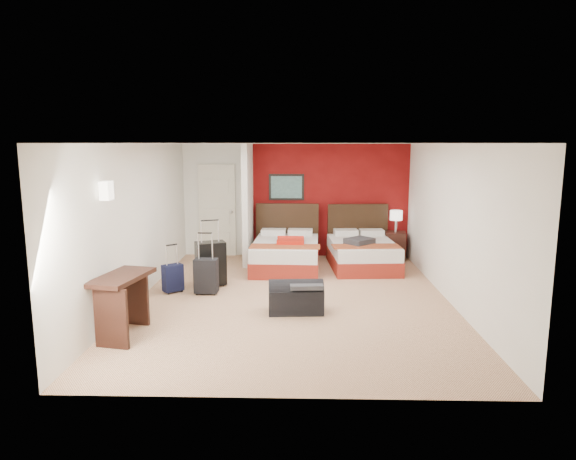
{
  "coord_description": "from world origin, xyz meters",
  "views": [
    {
      "loc": [
        0.13,
        -7.87,
        2.49
      ],
      "look_at": [
        -0.1,
        0.8,
        1.0
      ],
      "focal_mm": 31.28,
      "sensor_mm": 36.0,
      "label": 1
    }
  ],
  "objects_px": {
    "bed_left": "(286,255)",
    "red_suitcase_open": "(291,240)",
    "bed_right": "(362,254)",
    "suitcase_navy": "(173,279)",
    "nightstand": "(395,246)",
    "suitcase_black": "(211,265)",
    "desk": "(123,305)",
    "table_lamp": "(396,221)",
    "suitcase_charcoal": "(206,277)",
    "duffel_bag": "(296,299)"
  },
  "relations": [
    {
      "from": "bed_right",
      "to": "nightstand",
      "type": "xyz_separation_m",
      "value": [
        0.8,
        0.76,
        0.03
      ]
    },
    {
      "from": "bed_right",
      "to": "duffel_bag",
      "type": "distance_m",
      "value": 3.09
    },
    {
      "from": "bed_left",
      "to": "bed_right",
      "type": "xyz_separation_m",
      "value": [
        1.55,
        0.13,
        -0.01
      ]
    },
    {
      "from": "red_suitcase_open",
      "to": "suitcase_black",
      "type": "xyz_separation_m",
      "value": [
        -1.39,
        -1.18,
        -0.22
      ]
    },
    {
      "from": "suitcase_charcoal",
      "to": "desk",
      "type": "distance_m",
      "value": 2.02
    },
    {
      "from": "red_suitcase_open",
      "to": "duffel_bag",
      "type": "distance_m",
      "value": 2.61
    },
    {
      "from": "suitcase_charcoal",
      "to": "desk",
      "type": "bearing_deg",
      "value": -109.87
    },
    {
      "from": "red_suitcase_open",
      "to": "suitcase_charcoal",
      "type": "bearing_deg",
      "value": -127.72
    },
    {
      "from": "nightstand",
      "to": "duffel_bag",
      "type": "xyz_separation_m",
      "value": [
        -2.12,
        -3.55,
        -0.1
      ]
    },
    {
      "from": "red_suitcase_open",
      "to": "suitcase_navy",
      "type": "xyz_separation_m",
      "value": [
        -1.97,
        -1.6,
        -0.38
      ]
    },
    {
      "from": "table_lamp",
      "to": "suitcase_black",
      "type": "xyz_separation_m",
      "value": [
        -3.65,
        -2.17,
        -0.46
      ]
    },
    {
      "from": "red_suitcase_open",
      "to": "nightstand",
      "type": "height_order",
      "value": "red_suitcase_open"
    },
    {
      "from": "suitcase_charcoal",
      "to": "desk",
      "type": "height_order",
      "value": "desk"
    },
    {
      "from": "bed_right",
      "to": "suitcase_navy",
      "type": "distance_m",
      "value": 3.88
    },
    {
      "from": "suitcase_black",
      "to": "desk",
      "type": "distance_m",
      "value": 2.48
    },
    {
      "from": "bed_left",
      "to": "suitcase_navy",
      "type": "height_order",
      "value": "bed_left"
    },
    {
      "from": "bed_right",
      "to": "suitcase_black",
      "type": "bearing_deg",
      "value": -157.63
    },
    {
      "from": "table_lamp",
      "to": "desk",
      "type": "height_order",
      "value": "table_lamp"
    },
    {
      "from": "bed_right",
      "to": "desk",
      "type": "relative_size",
      "value": 1.84
    },
    {
      "from": "bed_left",
      "to": "red_suitcase_open",
      "type": "distance_m",
      "value": 0.35
    },
    {
      "from": "desk",
      "to": "duffel_bag",
      "type": "bearing_deg",
      "value": 34.77
    },
    {
      "from": "table_lamp",
      "to": "duffel_bag",
      "type": "height_order",
      "value": "table_lamp"
    },
    {
      "from": "bed_left",
      "to": "suitcase_black",
      "type": "relative_size",
      "value": 2.44
    },
    {
      "from": "nightstand",
      "to": "table_lamp",
      "type": "bearing_deg",
      "value": 0.0
    },
    {
      "from": "suitcase_charcoal",
      "to": "red_suitcase_open",
      "type": "bearing_deg",
      "value": 52.0
    },
    {
      "from": "nightstand",
      "to": "duffel_bag",
      "type": "distance_m",
      "value": 4.14
    },
    {
      "from": "bed_right",
      "to": "suitcase_navy",
      "type": "relative_size",
      "value": 4.0
    },
    {
      "from": "suitcase_navy",
      "to": "table_lamp",
      "type": "bearing_deg",
      "value": -7.95
    },
    {
      "from": "red_suitcase_open",
      "to": "nightstand",
      "type": "relative_size",
      "value": 1.19
    },
    {
      "from": "bed_right",
      "to": "red_suitcase_open",
      "type": "xyz_separation_m",
      "value": [
        -1.45,
        -0.23,
        0.33
      ]
    },
    {
      "from": "nightstand",
      "to": "desk",
      "type": "xyz_separation_m",
      "value": [
        -4.38,
        -4.53,
        0.11
      ]
    },
    {
      "from": "suitcase_charcoal",
      "to": "suitcase_black",
      "type": "bearing_deg",
      "value": 92.57
    },
    {
      "from": "nightstand",
      "to": "desk",
      "type": "bearing_deg",
      "value": -126.38
    },
    {
      "from": "suitcase_navy",
      "to": "desk",
      "type": "height_order",
      "value": "desk"
    },
    {
      "from": "bed_right",
      "to": "table_lamp",
      "type": "xyz_separation_m",
      "value": [
        0.8,
        0.76,
        0.57
      ]
    },
    {
      "from": "red_suitcase_open",
      "to": "bed_right",
      "type": "bearing_deg",
      "value": 10.65
    },
    {
      "from": "bed_left",
      "to": "suitcase_navy",
      "type": "bearing_deg",
      "value": -135.72
    },
    {
      "from": "nightstand",
      "to": "suitcase_black",
      "type": "distance_m",
      "value": 4.24
    },
    {
      "from": "bed_right",
      "to": "red_suitcase_open",
      "type": "height_order",
      "value": "red_suitcase_open"
    },
    {
      "from": "suitcase_black",
      "to": "nightstand",
      "type": "bearing_deg",
      "value": 9.26
    },
    {
      "from": "suitcase_black",
      "to": "suitcase_charcoal",
      "type": "distance_m",
      "value": 0.5
    },
    {
      "from": "table_lamp",
      "to": "suitcase_charcoal",
      "type": "relative_size",
      "value": 0.83
    },
    {
      "from": "suitcase_navy",
      "to": "duffel_bag",
      "type": "xyz_separation_m",
      "value": [
        2.1,
        -0.97,
        -0.02
      ]
    },
    {
      "from": "suitcase_charcoal",
      "to": "bed_right",
      "type": "bearing_deg",
      "value": 35.37
    },
    {
      "from": "nightstand",
      "to": "red_suitcase_open",
      "type": "bearing_deg",
      "value": -148.87
    },
    {
      "from": "suitcase_black",
      "to": "suitcase_charcoal",
      "type": "bearing_deg",
      "value": -110.44
    },
    {
      "from": "red_suitcase_open",
      "to": "nightstand",
      "type": "bearing_deg",
      "value": 25.38
    },
    {
      "from": "nightstand",
      "to": "suitcase_navy",
      "type": "relative_size",
      "value": 1.34
    },
    {
      "from": "bed_right",
      "to": "desk",
      "type": "height_order",
      "value": "desk"
    },
    {
      "from": "bed_right",
      "to": "suitcase_black",
      "type": "height_order",
      "value": "suitcase_black"
    }
  ]
}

